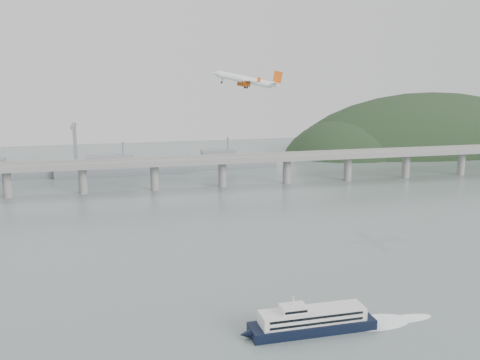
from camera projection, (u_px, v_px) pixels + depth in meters
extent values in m
plane|color=slate|center=(271.00, 296.00, 223.12)|extent=(900.00, 900.00, 0.00)
cube|color=gray|center=(195.00, 161.00, 409.60)|extent=(800.00, 22.00, 2.20)
cube|color=gray|center=(198.00, 161.00, 399.17)|extent=(800.00, 0.60, 1.80)
cube|color=gray|center=(193.00, 156.00, 419.19)|extent=(800.00, 0.60, 1.80)
cylinder|color=gray|center=(7.00, 184.00, 383.17)|extent=(6.00, 6.00, 21.00)
cylinder|color=gray|center=(83.00, 180.00, 394.17)|extent=(6.00, 6.00, 21.00)
cylinder|color=gray|center=(155.00, 177.00, 405.17)|extent=(6.00, 6.00, 21.00)
cylinder|color=gray|center=(222.00, 174.00, 416.18)|extent=(6.00, 6.00, 21.00)
cylinder|color=gray|center=(287.00, 171.00, 427.18)|extent=(6.00, 6.00, 21.00)
cylinder|color=gray|center=(348.00, 168.00, 438.18)|extent=(6.00, 6.00, 21.00)
cylinder|color=gray|center=(406.00, 166.00, 449.18)|extent=(6.00, 6.00, 21.00)
cylinder|color=gray|center=(461.00, 163.00, 460.18)|extent=(6.00, 6.00, 21.00)
ellipsoid|color=black|center=(428.00, 166.00, 600.80)|extent=(320.00, 150.00, 156.00)
ellipsoid|color=black|center=(349.00, 165.00, 569.12)|extent=(140.00, 110.00, 96.00)
cube|color=slate|center=(124.00, 169.00, 463.87)|extent=(110.55, 21.43, 8.00)
cube|color=slate|center=(110.00, 160.00, 459.79)|extent=(39.01, 16.73, 8.00)
cylinder|color=slate|center=(123.00, 150.00, 460.55)|extent=(1.60, 1.60, 14.00)
cube|color=slate|center=(228.00, 163.00, 493.21)|extent=(85.00, 13.60, 8.00)
cube|color=slate|center=(219.00, 154.00, 489.67)|extent=(29.75, 11.90, 8.00)
cylinder|color=slate|center=(228.00, 145.00, 489.88)|extent=(1.60, 1.60, 14.00)
cube|color=slate|center=(75.00, 146.00, 485.11)|extent=(3.00, 3.00, 40.00)
cube|color=slate|center=(73.00, 126.00, 471.84)|extent=(3.00, 28.00, 3.00)
cube|color=black|center=(312.00, 326.00, 194.31)|extent=(44.56, 11.89, 3.54)
cone|color=black|center=(246.00, 334.00, 188.39)|extent=(4.53, 3.67, 3.54)
cube|color=silver|center=(312.00, 315.00, 193.48)|extent=(37.43, 9.92, 4.43)
cube|color=black|center=(317.00, 318.00, 189.01)|extent=(33.64, 1.10, 0.89)
cube|color=black|center=(317.00, 324.00, 189.45)|extent=(33.64, 1.10, 0.89)
cube|color=black|center=(308.00, 307.00, 197.47)|extent=(33.64, 1.10, 0.89)
cube|color=black|center=(308.00, 312.00, 197.91)|extent=(33.64, 1.10, 0.89)
cube|color=silver|center=(293.00, 308.00, 191.03)|extent=(9.03, 6.45, 2.30)
cube|color=black|center=(296.00, 312.00, 188.05)|extent=(7.97, 0.33, 0.89)
cylinder|color=silver|center=(293.00, 301.00, 190.44)|extent=(0.46, 0.46, 3.54)
ellipsoid|color=white|center=(377.00, 322.00, 200.79)|extent=(25.85, 13.47, 0.18)
ellipsoid|color=white|center=(408.00, 318.00, 203.86)|extent=(19.30, 6.92, 0.18)
cylinder|color=white|center=(246.00, 80.00, 293.96)|extent=(28.85, 6.19, 9.48)
cone|color=white|center=(215.00, 73.00, 290.32)|extent=(5.04, 4.04, 4.46)
cone|color=white|center=(276.00, 85.00, 297.66)|extent=(5.79, 3.77, 4.67)
cube|color=white|center=(247.00, 82.00, 294.31)|extent=(5.95, 34.74, 3.17)
cube|color=white|center=(275.00, 83.00, 297.35)|extent=(3.55, 12.32, 1.54)
cube|color=#CA4D0D|center=(278.00, 77.00, 297.19)|extent=(5.86, 0.82, 7.42)
cylinder|color=#CA4D0D|center=(242.00, 84.00, 299.54)|extent=(4.85, 2.73, 3.19)
cylinder|color=black|center=(238.00, 83.00, 299.07)|extent=(0.94, 2.37, 2.37)
cube|color=white|center=(242.00, 82.00, 299.43)|extent=(2.75, 0.40, 1.73)
cylinder|color=#CA4D0D|center=(246.00, 84.00, 288.71)|extent=(4.85, 2.73, 3.19)
cylinder|color=black|center=(242.00, 83.00, 288.23)|extent=(0.94, 2.37, 2.37)
cube|color=white|center=(246.00, 82.00, 288.59)|extent=(2.75, 0.40, 1.73)
cylinder|color=black|center=(245.00, 85.00, 297.08)|extent=(0.87, 0.49, 2.48)
cylinder|color=black|center=(245.00, 88.00, 297.20)|extent=(1.34, 0.50, 1.35)
cylinder|color=black|center=(247.00, 85.00, 291.95)|extent=(0.87, 0.49, 2.48)
cylinder|color=black|center=(247.00, 88.00, 292.08)|extent=(1.34, 0.50, 1.35)
cylinder|color=black|center=(222.00, 80.00, 291.56)|extent=(0.87, 0.49, 2.48)
cylinder|color=black|center=(222.00, 82.00, 291.69)|extent=(1.34, 0.50, 1.35)
cube|color=#CA4D0D|center=(244.00, 81.00, 311.37)|extent=(2.10, 0.37, 2.73)
cube|color=#CA4D0D|center=(259.00, 80.00, 277.88)|extent=(2.10, 0.37, 2.73)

